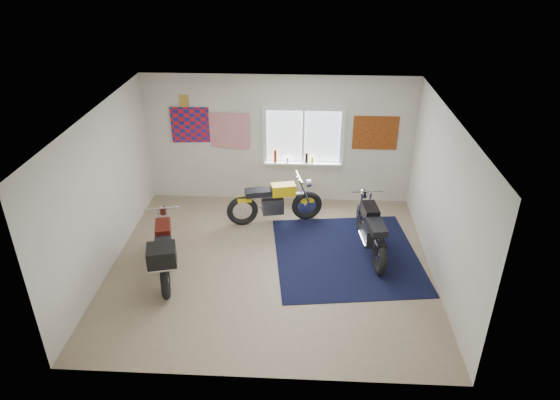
# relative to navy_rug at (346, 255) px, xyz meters

# --- Properties ---
(ground) EXTENTS (5.50, 5.50, 0.00)m
(ground) POSITION_rel_navy_rug_xyz_m (-1.33, -0.38, -0.01)
(ground) COLOR #9E896B
(ground) RESTS_ON ground
(room_shell) EXTENTS (5.50, 5.50, 5.50)m
(room_shell) POSITION_rel_navy_rug_xyz_m (-1.33, -0.38, 1.63)
(room_shell) COLOR white
(room_shell) RESTS_ON ground
(navy_rug) EXTENTS (2.80, 2.89, 0.01)m
(navy_rug) POSITION_rel_navy_rug_xyz_m (0.00, 0.00, 0.00)
(navy_rug) COLOR black
(navy_rug) RESTS_ON ground
(window_assembly) EXTENTS (1.66, 0.17, 1.26)m
(window_assembly) POSITION_rel_navy_rug_xyz_m (-0.83, 2.09, 1.36)
(window_assembly) COLOR white
(window_assembly) RESTS_ON room_shell
(oil_bottles) EXTENTS (0.82, 0.07, 0.28)m
(oil_bottles) POSITION_rel_navy_rug_xyz_m (-1.08, 2.02, 1.01)
(oil_bottles) COLOR maroon
(oil_bottles) RESTS_ON window_assembly
(flag_display) EXTENTS (1.60, 0.10, 1.17)m
(flag_display) POSITION_rel_navy_rug_xyz_m (-3.23, 2.10, 2.14)
(flag_display) COLOR red
(flag_display) RESTS_ON room_shell
(triumph_poster) EXTENTS (0.90, 0.03, 0.70)m
(triumph_poster) POSITION_rel_navy_rug_xyz_m (0.62, 2.10, 1.54)
(triumph_poster) COLOR #A54C14
(triumph_poster) RESTS_ON room_shell
(yellow_triumph) EXTENTS (1.89, 0.66, 0.96)m
(yellow_triumph) POSITION_rel_navy_rug_xyz_m (-1.36, 1.12, 0.42)
(yellow_triumph) COLOR black
(yellow_triumph) RESTS_ON ground
(black_chrome_bike) EXTENTS (0.58, 1.92, 0.98)m
(black_chrome_bike) POSITION_rel_navy_rug_xyz_m (0.42, 0.16, 0.43)
(black_chrome_bike) COLOR black
(black_chrome_bike) RESTS_ON navy_rug
(maroon_tourer) EXTENTS (0.84, 1.93, 0.99)m
(maroon_tourer) POSITION_rel_navy_rug_xyz_m (-3.04, -0.80, 0.51)
(maroon_tourer) COLOR black
(maroon_tourer) RESTS_ON ground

